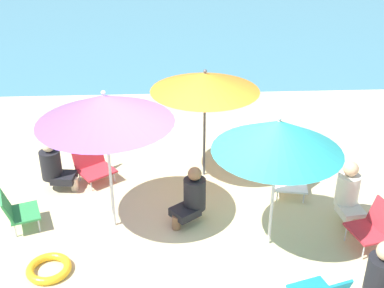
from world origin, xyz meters
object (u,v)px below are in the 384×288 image
(person_a, at_px, (192,196))
(person_b, at_px, (383,278))
(beach_chair_b, at_px, (291,178))
(umbrella_teal, at_px, (278,136))
(umbrella_orange, at_px, (205,82))
(person_d, at_px, (349,193))
(beach_chair_c, at_px, (92,163))
(swim_ring, at_px, (49,268))
(umbrella_purple, at_px, (105,109))
(beach_chair_f, at_px, (271,144))
(beach_chair_a, at_px, (375,225))
(person_c, at_px, (54,166))
(beach_chair_e, at_px, (16,210))

(person_a, xyz_separation_m, person_b, (2.05, -1.77, 0.00))
(person_b, bearing_deg, beach_chair_b, 179.56)
(umbrella_teal, bearing_deg, umbrella_orange, 111.66)
(person_b, bearing_deg, person_d, 163.08)
(beach_chair_b, height_order, person_a, person_a)
(beach_chair_c, bearing_deg, beach_chair_b, 43.38)
(person_a, height_order, swim_ring, person_a)
(umbrella_teal, distance_m, person_b, 1.99)
(umbrella_teal, relative_size, umbrella_orange, 1.02)
(umbrella_purple, bearing_deg, swim_ring, -128.09)
(swim_ring, bearing_deg, beach_chair_b, 25.81)
(umbrella_teal, bearing_deg, beach_chair_c, 144.71)
(beach_chair_f, distance_m, person_b, 3.66)
(beach_chair_b, distance_m, person_a, 1.73)
(beach_chair_b, bearing_deg, beach_chair_a, 40.24)
(beach_chair_b, xyz_separation_m, person_d, (0.63, -0.78, 0.20))
(umbrella_orange, relative_size, beach_chair_a, 2.91)
(umbrella_purple, relative_size, person_d, 2.19)
(person_b, relative_size, person_c, 1.01)
(beach_chair_a, relative_size, beach_chair_f, 0.86)
(umbrella_purple, height_order, umbrella_orange, umbrella_purple)
(beach_chair_b, distance_m, beach_chair_f, 1.17)
(beach_chair_e, relative_size, person_d, 0.66)
(beach_chair_c, relative_size, person_a, 0.90)
(beach_chair_e, relative_size, beach_chair_f, 0.84)
(beach_chair_a, distance_m, beach_chair_f, 2.69)
(swim_ring, bearing_deg, umbrella_orange, 47.26)
(beach_chair_a, relative_size, person_d, 0.68)
(umbrella_orange, xyz_separation_m, beach_chair_c, (-1.85, -0.04, -1.37))
(umbrella_orange, relative_size, beach_chair_b, 3.06)
(beach_chair_a, bearing_deg, swim_ring, -10.27)
(umbrella_orange, xyz_separation_m, beach_chair_a, (2.11, -2.02, -1.31))
(person_d, relative_size, swim_ring, 1.67)
(umbrella_purple, xyz_separation_m, beach_chair_b, (2.70, 0.72, -1.54))
(beach_chair_e, height_order, person_b, person_b)
(umbrella_teal, relative_size, person_c, 2.16)
(umbrella_teal, height_order, umbrella_purple, umbrella_purple)
(beach_chair_f, height_order, swim_ring, beach_chair_f)
(beach_chair_c, relative_size, beach_chair_e, 1.25)
(umbrella_orange, distance_m, beach_chair_c, 2.30)
(beach_chair_a, distance_m, beach_chair_e, 4.89)
(umbrella_purple, distance_m, beach_chair_c, 2.06)
(beach_chair_a, distance_m, beach_chair_b, 1.60)
(person_c, bearing_deg, person_b, -26.06)
(umbrella_orange, xyz_separation_m, person_b, (1.77, -3.09, -1.23))
(umbrella_orange, relative_size, swim_ring, 3.29)
(beach_chair_e, xyz_separation_m, person_c, (0.34, 1.01, 0.12))
(beach_chair_a, xyz_separation_m, person_d, (-0.16, 0.60, 0.12))
(person_c, bearing_deg, umbrella_teal, -18.76)
(umbrella_orange, bearing_deg, umbrella_purple, -135.60)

